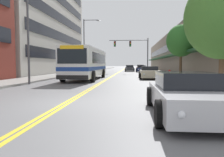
{
  "coord_description": "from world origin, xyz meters",
  "views": [
    {
      "loc": [
        2.6,
        -8.45,
        1.55
      ],
      "look_at": [
        0.19,
        17.33,
        -0.16
      ],
      "focal_mm": 35.0,
      "sensor_mm": 36.0,
      "label": 1
    }
  ],
  "objects": [
    {
      "name": "car_slate_blue_parked_left_far",
      "position": [
        -4.44,
        23.1,
        0.62
      ],
      "size": [
        2.19,
        4.67,
        1.33
      ],
      "color": "#475675",
      "rests_on": "ground_plane"
    },
    {
      "name": "car_red_parked_right_mid",
      "position": [
        4.41,
        42.42,
        0.65
      ],
      "size": [
        1.98,
        4.3,
        1.39
      ],
      "color": "maroon",
      "rests_on": "ground_plane"
    },
    {
      "name": "street_tree_right_mid",
      "position": [
        7.75,
        15.6,
        4.02
      ],
      "size": [
        3.1,
        3.1,
        5.6
      ],
      "color": "brown",
      "rests_on": "sidewalk_right"
    },
    {
      "name": "street_lamp_left_near",
      "position": [
        -4.94,
        7.61,
        4.57
      ],
      "size": [
        2.47,
        0.28,
        7.61
      ],
      "color": "#47474C",
      "rests_on": "ground_plane"
    },
    {
      "name": "car_champagne_parked_right_end",
      "position": [
        4.42,
        15.21,
        0.62
      ],
      "size": [
        2.21,
        4.74,
        1.31
      ],
      "color": "beige",
      "rests_on": "ground_plane"
    },
    {
      "name": "car_silver_parked_right_foreground",
      "position": [
        4.25,
        -1.68,
        0.62
      ],
      "size": [
        2.19,
        4.79,
        1.3
      ],
      "color": "#B7B7BC",
      "rests_on": "ground_plane"
    },
    {
      "name": "car_dark_grey_moving_lead",
      "position": [
        2.05,
        37.95,
        0.63
      ],
      "size": [
        2.04,
        4.38,
        1.34
      ],
      "color": "#38383D",
      "rests_on": "ground_plane"
    },
    {
      "name": "traffic_signal_mast",
      "position": [
        2.82,
        29.45,
        4.3
      ],
      "size": [
        6.74,
        0.38,
        5.99
      ],
      "color": "#47474C",
      "rests_on": "ground_plane"
    },
    {
      "name": "car_navy_parked_right_far",
      "position": [
        4.39,
        35.32,
        0.61
      ],
      "size": [
        2.17,
        4.83,
        1.29
      ],
      "color": "#19234C",
      "rests_on": "ground_plane"
    },
    {
      "name": "city_bus",
      "position": [
        -2.03,
        13.44,
        1.72
      ],
      "size": [
        2.93,
        10.74,
        3.03
      ],
      "color": "silver",
      "rests_on": "ground_plane"
    },
    {
      "name": "sidewalk_left",
      "position": [
        -7.22,
        37.0,
        0.07
      ],
      "size": [
        3.45,
        106.0,
        0.14
      ],
      "color": "gray",
      "rests_on": "ground_plane"
    },
    {
      "name": "ground_plane",
      "position": [
        0.0,
        37.0,
        0.0
      ],
      "size": [
        240.0,
        240.0,
        0.0
      ],
      "primitive_type": "plane",
      "color": "slate"
    },
    {
      "name": "car_white_parked_left_near",
      "position": [
        -4.45,
        31.03,
        0.56
      ],
      "size": [
        2.12,
        4.62,
        1.15
      ],
      "color": "white",
      "rests_on": "ground_plane"
    },
    {
      "name": "storefront_row_right",
      "position": [
        13.17,
        37.0,
        3.69
      ],
      "size": [
        9.1,
        68.0,
        7.37
      ],
      "color": "gray",
      "rests_on": "ground_plane"
    },
    {
      "name": "centre_line",
      "position": [
        0.0,
        37.0,
        0.0
      ],
      "size": [
        0.34,
        106.0,
        0.01
      ],
      "color": "yellow",
      "rests_on": "ground_plane"
    },
    {
      "name": "street_lamp_left_far",
      "position": [
        -4.94,
        26.91,
        5.23
      ],
      "size": [
        2.72,
        0.28,
        8.82
      ],
      "color": "#47474C",
      "rests_on": "ground_plane"
    },
    {
      "name": "street_tree_right_near",
      "position": [
        6.97,
        2.76,
        3.8
      ],
      "size": [
        3.69,
        3.69,
        5.7
      ],
      "color": "brown",
      "rests_on": "sidewalk_right"
    },
    {
      "name": "sidewalk_right",
      "position": [
        7.22,
        37.0,
        0.07
      ],
      "size": [
        3.45,
        106.0,
        0.14
      ],
      "color": "gray",
      "rests_on": "ground_plane"
    },
    {
      "name": "fire_hydrant",
      "position": [
        5.95,
        11.73,
        0.59
      ],
      "size": [
        0.32,
        0.24,
        0.9
      ],
      "color": "red",
      "rests_on": "sidewalk_right"
    }
  ]
}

